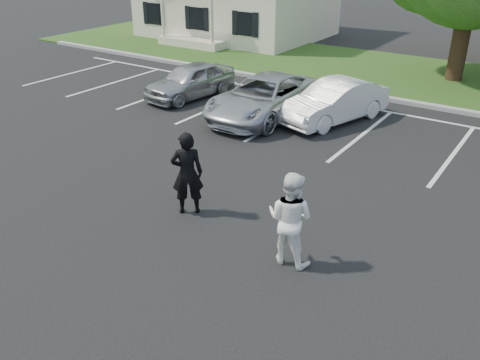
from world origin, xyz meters
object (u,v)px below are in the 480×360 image
man_white_shirt (290,219)px  car_silver_minivan (264,97)px  car_silver_west (191,80)px  man_black_suit (187,173)px  car_white_sedan (334,102)px

man_white_shirt → car_silver_minivan: bearing=-57.7°
car_silver_minivan → man_white_shirt: bearing=-54.8°
car_silver_west → man_black_suit: bearing=-43.4°
car_white_sedan → man_white_shirt: bearing=-54.0°
man_white_shirt → car_silver_west: size_ratio=0.49×
man_white_shirt → car_silver_minivan: (-4.93, 7.09, -0.25)m
car_silver_minivan → car_white_sedan: bearing=23.7°
man_black_suit → car_white_sedan: 7.63m
man_black_suit → car_silver_west: (-5.65, 7.07, -0.32)m
man_black_suit → man_white_shirt: size_ratio=1.03×
man_black_suit → car_white_sedan: (0.13, 7.62, -0.30)m
man_white_shirt → car_silver_west: 11.34m
car_white_sedan → car_silver_west: bearing=-157.3°
man_black_suit → car_silver_west: bearing=-91.3°
car_silver_west → car_silver_minivan: bearing=1.6°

